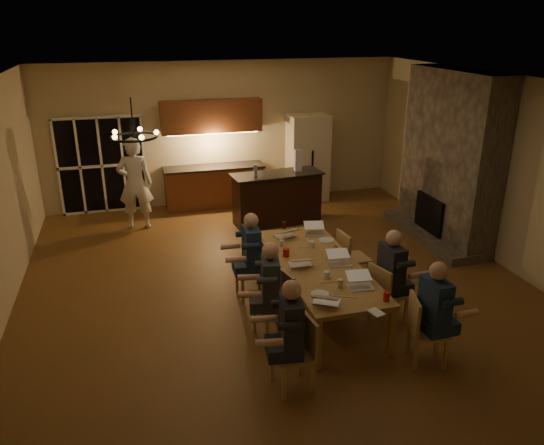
{
  "coord_description": "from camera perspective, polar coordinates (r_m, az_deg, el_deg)",
  "views": [
    {
      "loc": [
        -2.09,
        -7.26,
        4.03
      ],
      "look_at": [
        -0.02,
        0.3,
        1.01
      ],
      "focal_mm": 35.0,
      "sensor_mm": 36.0,
      "label": 1
    }
  ],
  "objects": [
    {
      "name": "laptop_a",
      "position": [
        6.61,
        5.94,
        -7.66
      ],
      "size": [
        0.42,
        0.41,
        0.23
      ],
      "primitive_type": null,
      "rotation": [
        0.0,
        0.0,
        2.59
      ],
      "color": "silver",
      "rests_on": "dining_table"
    },
    {
      "name": "can_right",
      "position": [
        7.97,
        6.83,
        -2.91
      ],
      "size": [
        0.06,
        0.06,
        0.12
      ],
      "primitive_type": "cylinder",
      "color": "#B2B2B7",
      "rests_on": "dining_table"
    },
    {
      "name": "person_right_mid",
      "position": [
        7.57,
        12.63,
        -5.68
      ],
      "size": [
        0.64,
        0.64,
        1.38
      ],
      "primitive_type": null,
      "rotation": [
        0.0,
        0.0,
        1.64
      ],
      "color": "#23252E",
      "rests_on": "ground"
    },
    {
      "name": "laptop_b",
      "position": [
        7.01,
        9.56,
        -6.12
      ],
      "size": [
        0.35,
        0.31,
        0.23
      ],
      "primitive_type": null,
      "rotation": [
        0.0,
        0.0,
        -0.1
      ],
      "color": "silver",
      "rests_on": "dining_table"
    },
    {
      "name": "person_right_near",
      "position": [
        6.79,
        16.97,
        -9.4
      ],
      "size": [
        0.62,
        0.62,
        1.38
      ],
      "primitive_type": null,
      "rotation": [
        0.0,
        0.0,
        1.61
      ],
      "color": "#1D334A",
      "rests_on": "ground"
    },
    {
      "name": "redcup_near",
      "position": [
        6.78,
        12.22,
        -7.79
      ],
      "size": [
        0.08,
        0.08,
        0.12
      ],
      "primitive_type": "cylinder",
      "color": "#B7100C",
      "rests_on": "dining_table"
    },
    {
      "name": "chair_left_far",
      "position": [
        8.1,
        -2.28,
        -5.21
      ],
      "size": [
        0.46,
        0.46,
        0.89
      ],
      "primitive_type": null,
      "rotation": [
        0.0,
        0.0,
        -1.53
      ],
      "color": "tan",
      "rests_on": "ground"
    },
    {
      "name": "back_wall",
      "position": [
        12.21,
        -5.24,
        9.51
      ],
      "size": [
        8.0,
        0.04,
        3.2
      ],
      "primitive_type": "cube",
      "color": "#C9B68E",
      "rests_on": "ground"
    },
    {
      "name": "refrigerator",
      "position": [
        12.46,
        3.85,
        6.96
      ],
      "size": [
        0.9,
        0.68,
        2.0
      ],
      "primitive_type": "cube",
      "color": "beige",
      "rests_on": "ground"
    },
    {
      "name": "can_silver",
      "position": [
        6.99,
        7.38,
        -6.53
      ],
      "size": [
        0.07,
        0.07,
        0.12
      ],
      "primitive_type": "cylinder",
      "color": "#B2B2B7",
      "rests_on": "dining_table"
    },
    {
      "name": "notepad",
      "position": [
        6.53,
        11.13,
        -9.46
      ],
      "size": [
        0.19,
        0.22,
        0.01
      ],
      "primitive_type": "cube",
      "rotation": [
        0.0,
        0.0,
        0.27
      ],
      "color": "white",
      "rests_on": "dining_table"
    },
    {
      "name": "bar_blender",
      "position": [
        11.01,
        2.8,
        6.71
      ],
      "size": [
        0.15,
        0.15,
        0.44
      ],
      "primitive_type": "cube",
      "rotation": [
        0.0,
        0.0,
        -0.08
      ],
      "color": "silver",
      "rests_on": "bar_island"
    },
    {
      "name": "plate_left",
      "position": [
        6.82,
        5.17,
        -7.7
      ],
      "size": [
        0.24,
        0.24,
        0.02
      ],
      "primitive_type": "cylinder",
      "color": "silver",
      "rests_on": "dining_table"
    },
    {
      "name": "right_wall",
      "position": [
        9.8,
        24.01,
        4.87
      ],
      "size": [
        0.04,
        9.0,
        3.2
      ],
      "primitive_type": "cube",
      "color": "#C9B68E",
      "rests_on": "ground"
    },
    {
      "name": "standing_person",
      "position": [
        10.99,
        -14.52,
        4.07
      ],
      "size": [
        0.73,
        0.52,
        1.88
      ],
      "primitive_type": "imported",
      "rotation": [
        0.0,
        0.0,
        3.03
      ],
      "color": "silver",
      "rests_on": "ground"
    },
    {
      "name": "fireplace",
      "position": [
        10.54,
        18.64,
        6.64
      ],
      "size": [
        0.58,
        2.5,
        3.2
      ],
      "primitive_type": "cube",
      "color": "#6B6354",
      "rests_on": "ground"
    },
    {
      "name": "ceiling",
      "position": [
        7.6,
        0.75,
        14.95
      ],
      "size": [
        8.0,
        9.0,
        0.04
      ],
      "primitive_type": "cube",
      "color": "white",
      "rests_on": "back_wall"
    },
    {
      "name": "laptop_c",
      "position": [
        7.54,
        3.03,
        -3.79
      ],
      "size": [
        0.34,
        0.3,
        0.23
      ],
      "primitive_type": null,
      "rotation": [
        0.0,
        0.0,
        3.08
      ],
      "color": "silver",
      "rests_on": "dining_table"
    },
    {
      "name": "laptop_d",
      "position": [
        7.6,
        7.3,
        -3.74
      ],
      "size": [
        0.35,
        0.31,
        0.23
      ],
      "primitive_type": null,
      "rotation": [
        0.0,
        0.0,
        -0.11
      ],
      "color": "silver",
      "rests_on": "dining_table"
    },
    {
      "name": "french_doors",
      "position": [
        12.12,
        -17.82,
        5.82
      ],
      "size": [
        1.86,
        0.08,
        2.1
      ],
      "primitive_type": "cube",
      "color": "black",
      "rests_on": "ground"
    },
    {
      "name": "chair_left_near",
      "position": [
        6.25,
        2.22,
        -13.95
      ],
      "size": [
        0.49,
        0.49,
        0.89
      ],
      "primitive_type": null,
      "rotation": [
        0.0,
        0.0,
        -1.46
      ],
      "color": "tan",
      "rests_on": "ground"
    },
    {
      "name": "chair_right_mid",
      "position": [
        7.65,
        12.46,
        -7.43
      ],
      "size": [
        0.55,
        0.55,
        0.89
      ],
      "primitive_type": null,
      "rotation": [
        0.0,
        0.0,
        1.86
      ],
      "color": "tan",
      "rests_on": "ground"
    },
    {
      "name": "kitchenette",
      "position": [
        11.94,
        -6.32,
        7.24
      ],
      "size": [
        2.24,
        0.68,
        2.4
      ],
      "primitive_type": null,
      "color": "brown",
      "rests_on": "ground"
    },
    {
      "name": "floor",
      "position": [
        8.56,
        0.65,
        -7.0
      ],
      "size": [
        9.0,
        9.0,
        0.0
      ],
      "primitive_type": "plane",
      "color": "brown",
      "rests_on": "ground"
    },
    {
      "name": "chair_right_far",
      "position": [
        8.64,
        8.79,
        -3.72
      ],
      "size": [
        0.48,
        0.48,
        0.89
      ],
      "primitive_type": null,
      "rotation": [
        0.0,
        0.0,
        1.67
      ],
      "color": "tan",
      "rests_on": "ground"
    },
    {
      "name": "dining_table",
      "position": [
        7.82,
        4.95,
        -6.86
      ],
      "size": [
        1.1,
        2.82,
        0.75
      ],
      "primitive_type": "cube",
      "color": "#B9854A",
      "rests_on": "ground"
    },
    {
      "name": "can_cola",
      "position": [
        8.85,
        1.3,
        -0.27
      ],
      "size": [
        0.07,
        0.07,
        0.12
      ],
      "primitive_type": "cylinder",
      "color": "#3F0F0C",
      "rests_on": "dining_table"
    },
    {
      "name": "chair_left_mid",
      "position": [
        7.18,
        0.04,
        -8.9
      ],
      "size": [
        0.53,
        0.53,
        0.89
      ],
      "primitive_type": null,
      "rotation": [
        0.0,
        0.0,
        -1.33
      ],
      "color": "tan",
      "rests_on": "ground"
    },
    {
      "name": "bar_bottle",
      "position": [
        10.64,
        -1.79,
        5.64
      ],
      "size": [
        0.08,
        0.08,
        0.24
      ],
      "primitive_type": "cylinder",
      "color": "#99999E",
      "rests_on": "bar_island"
    },
    {
      "name": "bar_island",
      "position": [
        11.02,
        0.53,
        2.61
      ],
      "size": [
        1.92,
        0.85,
        1.08
      ],
      "primitive_type": "cube",
      "rotation": [
        0.0,
        0.0,
        0.09
      ],
      "color": "black",
      "rests_on": "ground"
    },
    {
      "name": "plate_far",
      "position": [
        8.42,
        5.89,
        -1.9
      ],
      "size": [
        0.25,
        0.25,
        0.02
      ],
      "primitive_type": "cylinder",
      "color": "silver",
      "rests_on": "dining_table"
    },
    {
      "name": "person_left_near",
      "position": [
        6.12,
        2.04,
        -12.04
      ],
      "size": [
        0.67,
        0.67,
        1.38
      ],
      "primitive_type": null,
      "rotation": [
        0.0,
        0.0,
        -1.7
      ],
      "color": "#23252E",
      "rests_on": "ground"
    },
    {
      "name": "person_left_mid",
      "position": [
        7.01,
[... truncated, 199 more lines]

